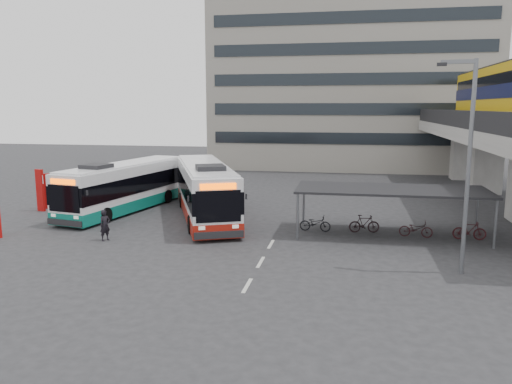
% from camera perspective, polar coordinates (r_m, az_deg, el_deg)
% --- Properties ---
extents(ground, '(120.00, 120.00, 0.00)m').
position_cam_1_polar(ground, '(25.70, -3.83, -5.70)').
color(ground, '#28282B').
rests_on(ground, ground).
extents(viaduct, '(8.00, 32.00, 9.68)m').
position_cam_1_polar(viaduct, '(38.52, 27.08, 7.78)').
color(viaduct, gray).
rests_on(viaduct, ground).
extents(bike_shelter, '(10.00, 4.00, 2.54)m').
position_cam_1_polar(bike_shelter, '(27.58, 15.04, -1.46)').
color(bike_shelter, '#595B60').
rests_on(bike_shelter, ground).
extents(office_block, '(30.00, 15.00, 25.00)m').
position_cam_1_polar(office_block, '(60.26, 10.64, 14.95)').
color(office_block, gray).
rests_on(office_block, ground).
extents(road_markings, '(0.15, 7.60, 0.01)m').
position_cam_1_polar(road_markings, '(22.38, 0.53, -8.02)').
color(road_markings, beige).
rests_on(road_markings, ground).
extents(bus_main, '(7.16, 12.32, 3.62)m').
position_cam_1_polar(bus_main, '(31.09, -5.85, 0.14)').
color(bus_main, white).
rests_on(bus_main, ground).
extents(bus_teal, '(4.63, 11.75, 3.40)m').
position_cam_1_polar(bus_teal, '(34.18, -14.64, 0.57)').
color(bus_teal, white).
rests_on(bus_teal, ground).
extents(pedestrian, '(0.62, 0.70, 1.61)m').
position_cam_1_polar(pedestrian, '(26.86, -16.88, -3.66)').
color(pedestrian, black).
rests_on(pedestrian, ground).
extents(lamp_post, '(1.52, 0.38, 8.67)m').
position_cam_1_polar(lamp_post, '(21.67, 22.92, 3.97)').
color(lamp_post, '#595B60').
rests_on(lamp_post, ground).
extents(sign_totem_mid, '(0.60, 0.30, 2.79)m').
position_cam_1_polar(sign_totem_mid, '(35.79, -23.44, 0.25)').
color(sign_totem_mid, '#AA0B0A').
rests_on(sign_totem_mid, ground).
extents(sign_totem_north, '(0.51, 0.27, 2.40)m').
position_cam_1_polar(sign_totem_north, '(36.53, -22.86, 0.15)').
color(sign_totem_north, '#AA0B0A').
rests_on(sign_totem_north, ground).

